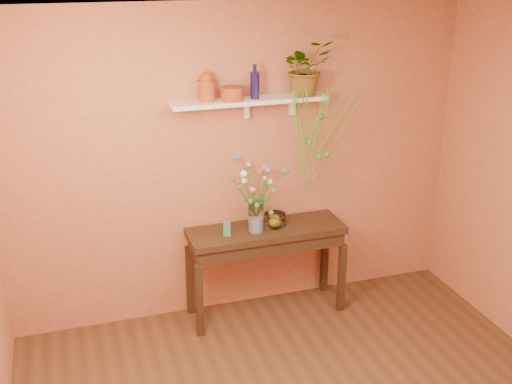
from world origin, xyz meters
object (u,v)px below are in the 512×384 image
at_px(glass_vase, 256,219).
at_px(bouquet, 257,184).
at_px(sideboard, 266,240).
at_px(glass_bowl, 275,220).
at_px(terracotta_jug, 207,87).
at_px(spider_plant, 306,68).
at_px(blue_bottle, 255,85).

distance_m(glass_vase, bouquet, 0.32).
distance_m(sideboard, glass_vase, 0.26).
xyz_separation_m(sideboard, bouquet, (-0.10, -0.05, 0.55)).
bearing_deg(glass_bowl, terracotta_jug, 167.88).
height_order(spider_plant, bouquet, spider_plant).
height_order(sideboard, terracotta_jug, terracotta_jug).
relative_size(spider_plant, glass_bowl, 2.40).
distance_m(sideboard, blue_bottle, 1.35).
height_order(terracotta_jug, glass_vase, terracotta_jug).
xyz_separation_m(blue_bottle, bouquet, (-0.02, -0.15, -0.80)).
height_order(terracotta_jug, bouquet, terracotta_jug).
bearing_deg(sideboard, glass_bowl, 10.66).
height_order(spider_plant, glass_vase, spider_plant).
bearing_deg(sideboard, glass_vase, -158.07).
bearing_deg(bouquet, sideboard, 28.67).
xyz_separation_m(blue_bottle, glass_bowl, (0.16, -0.08, -1.18)).
bearing_deg(glass_vase, blue_bottle, 75.84).
bearing_deg(spider_plant, blue_bottle, -179.70).
height_order(terracotta_jug, spider_plant, spider_plant).
xyz_separation_m(terracotta_jug, glass_bowl, (0.54, -0.12, -1.17)).
xyz_separation_m(bouquet, glass_bowl, (0.18, 0.07, -0.38)).
bearing_deg(terracotta_jug, bouquet, -27.04).
distance_m(sideboard, spider_plant, 1.51).
bearing_deg(spider_plant, glass_bowl, -163.99).
bearing_deg(glass_vase, terracotta_jug, 153.49).
height_order(glass_vase, glass_bowl, glass_vase).
distance_m(spider_plant, glass_bowl, 1.32).
height_order(blue_bottle, glass_vase, blue_bottle).
height_order(sideboard, glass_bowl, glass_bowl).
bearing_deg(terracotta_jug, glass_bowl, -12.12).
bearing_deg(glass_bowl, bouquet, -159.10).
distance_m(blue_bottle, spider_plant, 0.45).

